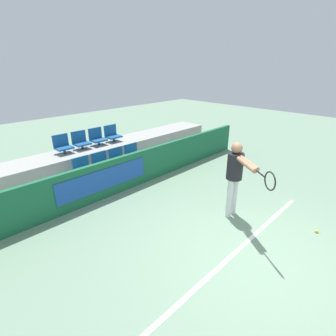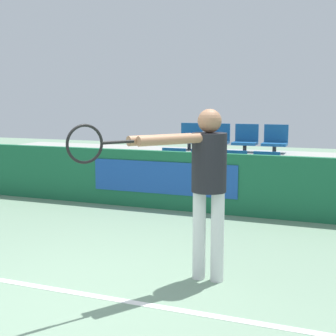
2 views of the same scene
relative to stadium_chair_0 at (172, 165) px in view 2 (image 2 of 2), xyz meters
The scene contains 14 objects.
ground_plane 4.56m from the stadium_chair_0, 79.41° to the right, with size 30.00×30.00×0.00m, color gray.
court_baseline 4.34m from the stadium_chair_0, 78.85° to the right, with size 4.97×0.08×0.01m.
barrier_wall 1.10m from the stadium_chair_0, 41.42° to the right, with size 9.85×0.14×0.96m.
bleacher_tier_front 0.94m from the stadium_chair_0, ahead, with size 9.45×1.04×0.41m.
bleacher_tier_middle 1.26m from the stadium_chair_0, 48.04° to the left, with size 9.45×1.04×0.81m.
stadium_chair_0 is the anchor object (origin of this frame).
stadium_chair_1 0.55m from the stadium_chair_0, ahead, with size 0.44×0.38×0.52m.
stadium_chair_2 1.11m from the stadium_chair_0, ahead, with size 0.44×0.38×0.52m.
stadium_chair_3 1.66m from the stadium_chair_0, ahead, with size 0.44×0.38×0.52m.
stadium_chair_4 1.12m from the stadium_chair_0, 90.00° to the left, with size 0.44×0.38×0.52m.
stadium_chair_5 1.25m from the stadium_chair_0, 62.03° to the left, with size 0.44×0.38×0.52m.
stadium_chair_6 1.57m from the stadium_chair_0, 43.27° to the left, with size 0.44×0.38×0.52m.
stadium_chair_7 2.00m from the stadium_chair_0, 32.11° to the left, with size 0.44×0.38×0.52m.
tennis_player 3.89m from the stadium_chair_0, 65.07° to the right, with size 1.01×1.37×1.69m.
Camera 2 is at (2.07, -3.32, 1.77)m, focal length 50.00 mm.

